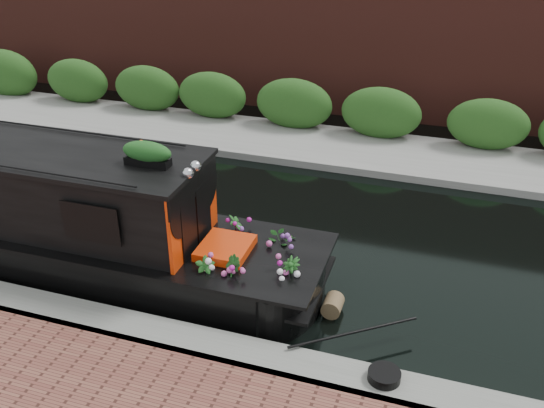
% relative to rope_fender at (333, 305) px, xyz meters
% --- Properties ---
extents(ground, '(80.00, 80.00, 0.00)m').
position_rel_rope_fender_xyz_m(ground, '(-2.56, 1.85, -0.14)').
color(ground, black).
rests_on(ground, ground).
extents(near_bank_coping, '(40.00, 0.60, 0.50)m').
position_rel_rope_fender_xyz_m(near_bank_coping, '(-2.56, -1.45, -0.14)').
color(near_bank_coping, slate).
rests_on(near_bank_coping, ground).
extents(far_bank_path, '(40.00, 2.40, 0.34)m').
position_rel_rope_fender_xyz_m(far_bank_path, '(-2.56, 6.05, -0.14)').
color(far_bank_path, gray).
rests_on(far_bank_path, ground).
extents(far_hedge, '(40.00, 1.10, 2.80)m').
position_rel_rope_fender_xyz_m(far_hedge, '(-2.56, 6.95, -0.14)').
color(far_hedge, '#26521B').
rests_on(far_hedge, ground).
extents(far_brick_wall, '(40.00, 1.00, 8.00)m').
position_rel_rope_fender_xyz_m(far_brick_wall, '(-2.56, 9.05, -0.14)').
color(far_brick_wall, '#54231C').
rests_on(far_brick_wall, ground).
extents(rope_fender, '(0.29, 0.35, 0.29)m').
position_rel_rope_fender_xyz_m(rope_fender, '(0.00, 0.00, 0.00)').
color(rope_fender, brown).
rests_on(rope_fender, ground).
extents(coiled_mooring_rope, '(0.41, 0.41, 0.12)m').
position_rel_rope_fender_xyz_m(coiled_mooring_rope, '(0.97, -1.39, 0.17)').
color(coiled_mooring_rope, black).
rests_on(coiled_mooring_rope, near_bank_coping).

